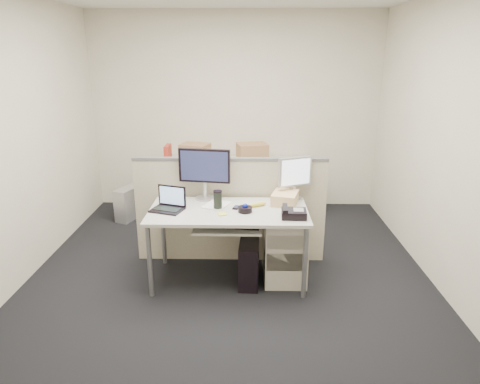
{
  "coord_description": "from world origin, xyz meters",
  "views": [
    {
      "loc": [
        0.19,
        -3.78,
        2.14
      ],
      "look_at": [
        0.11,
        0.15,
        0.86
      ],
      "focal_mm": 32.0,
      "sensor_mm": 36.0,
      "label": 1
    }
  ],
  "objects_px": {
    "desk": "(228,216)",
    "laptop": "(167,200)",
    "desk_phone": "(294,214)",
    "monitor_main": "(205,174)"
  },
  "relations": [
    {
      "from": "desk",
      "to": "laptop",
      "type": "height_order",
      "value": "laptop"
    },
    {
      "from": "laptop",
      "to": "desk_phone",
      "type": "bearing_deg",
      "value": 11.13
    },
    {
      "from": "laptop",
      "to": "monitor_main",
      "type": "bearing_deg",
      "value": 65.59
    },
    {
      "from": "monitor_main",
      "to": "desk_phone",
      "type": "relative_size",
      "value": 2.35
    },
    {
      "from": "laptop",
      "to": "desk_phone",
      "type": "xyz_separation_m",
      "value": [
        1.17,
        -0.15,
        -0.07
      ]
    },
    {
      "from": "laptop",
      "to": "desk_phone",
      "type": "relative_size",
      "value": 1.3
    },
    {
      "from": "monitor_main",
      "to": "laptop",
      "type": "distance_m",
      "value": 0.5
    },
    {
      "from": "desk",
      "to": "monitor_main",
      "type": "xyz_separation_m",
      "value": [
        -0.25,
        0.32,
        0.33
      ]
    },
    {
      "from": "laptop",
      "to": "desk",
      "type": "bearing_deg",
      "value": 21.4
    },
    {
      "from": "desk",
      "to": "desk_phone",
      "type": "bearing_deg",
      "value": -16.7
    }
  ]
}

